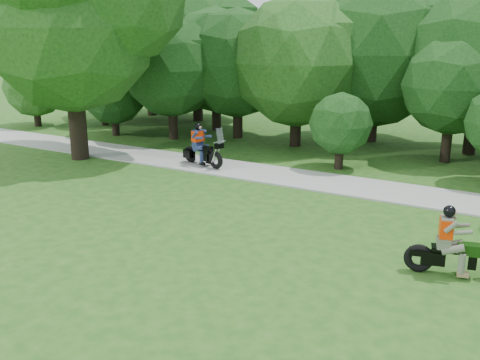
% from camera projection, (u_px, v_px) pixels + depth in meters
% --- Properties ---
extents(ground, '(100.00, 100.00, 0.00)m').
position_uv_depth(ground, '(218.00, 284.00, 10.80)').
color(ground, '#224E16').
rests_on(ground, ground).
extents(walkway, '(60.00, 2.20, 0.06)m').
position_uv_depth(walkway, '(347.00, 185.00, 17.48)').
color(walkway, gray).
rests_on(walkway, ground).
extents(tree_line, '(39.73, 11.35, 7.51)m').
position_uv_depth(tree_line, '(381.00, 62.00, 22.38)').
color(tree_line, black).
rests_on(tree_line, ground).
extents(big_tree_west, '(8.64, 6.56, 9.96)m').
position_uv_depth(big_tree_west, '(74.00, 7.00, 19.96)').
color(big_tree_west, black).
rests_on(big_tree_west, ground).
extents(chopper_motorcycle, '(2.12, 0.86, 1.53)m').
position_uv_depth(chopper_motorcycle, '(453.00, 250.00, 11.04)').
color(chopper_motorcycle, black).
rests_on(chopper_motorcycle, ground).
extents(touring_motorcycle, '(2.03, 0.98, 1.57)m').
position_uv_depth(touring_motorcycle, '(201.00, 150.00, 19.84)').
color(touring_motorcycle, black).
rests_on(touring_motorcycle, walkway).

